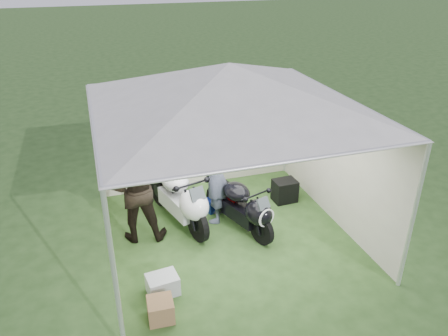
{
  "coord_description": "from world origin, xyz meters",
  "views": [
    {
      "loc": [
        -2.0,
        -6.03,
        4.41
      ],
      "look_at": [
        0.03,
        0.35,
        1.13
      ],
      "focal_mm": 35.0,
      "sensor_mm": 36.0,
      "label": 1
    }
  ],
  "objects_px": {
    "paddock_stand": "(215,204)",
    "crate_1": "(161,310)",
    "equipment_box": "(285,191)",
    "crate_0": "(163,285)",
    "canopy_tent": "(228,91)",
    "person_blue_jacket": "(216,175)",
    "person_dark_jacket": "(135,187)",
    "motorcycle_black": "(242,205)",
    "motorcycle_white": "(180,196)"
  },
  "relations": [
    {
      "from": "person_blue_jacket",
      "to": "canopy_tent",
      "type": "bearing_deg",
      "value": 25.71
    },
    {
      "from": "equipment_box",
      "to": "person_dark_jacket",
      "type": "bearing_deg",
      "value": -173.0
    },
    {
      "from": "motorcycle_black",
      "to": "person_blue_jacket",
      "type": "height_order",
      "value": "person_blue_jacket"
    },
    {
      "from": "motorcycle_black",
      "to": "canopy_tent",
      "type": "bearing_deg",
      "value": 171.35
    },
    {
      "from": "person_blue_jacket",
      "to": "paddock_stand",
      "type": "bearing_deg",
      "value": -170.16
    },
    {
      "from": "paddock_stand",
      "to": "crate_0",
      "type": "bearing_deg",
      "value": -124.81
    },
    {
      "from": "motorcycle_black",
      "to": "paddock_stand",
      "type": "relative_size",
      "value": 4.93
    },
    {
      "from": "canopy_tent",
      "to": "motorcycle_black",
      "type": "height_order",
      "value": "canopy_tent"
    },
    {
      "from": "person_dark_jacket",
      "to": "equipment_box",
      "type": "bearing_deg",
      "value": -162.03
    },
    {
      "from": "motorcycle_white",
      "to": "motorcycle_black",
      "type": "xyz_separation_m",
      "value": [
        0.98,
        -0.51,
        -0.08
      ]
    },
    {
      "from": "person_dark_jacket",
      "to": "equipment_box",
      "type": "relative_size",
      "value": 4.37
    },
    {
      "from": "paddock_stand",
      "to": "crate_1",
      "type": "relative_size",
      "value": 1.03
    },
    {
      "from": "paddock_stand",
      "to": "crate_1",
      "type": "xyz_separation_m",
      "value": [
        -1.48,
        -2.44,
        0.02
      ]
    },
    {
      "from": "motorcycle_white",
      "to": "crate_1",
      "type": "xyz_separation_m",
      "value": [
        -0.77,
        -2.19,
        -0.41
      ]
    },
    {
      "from": "equipment_box",
      "to": "crate_0",
      "type": "xyz_separation_m",
      "value": [
        -2.78,
        -1.88,
        -0.08
      ]
    },
    {
      "from": "motorcycle_black",
      "to": "crate_1",
      "type": "height_order",
      "value": "motorcycle_black"
    },
    {
      "from": "person_blue_jacket",
      "to": "crate_0",
      "type": "distance_m",
      "value": 2.25
    },
    {
      "from": "canopy_tent",
      "to": "crate_0",
      "type": "xyz_separation_m",
      "value": [
        -1.36,
        -1.14,
        -2.43
      ]
    },
    {
      "from": "equipment_box",
      "to": "crate_0",
      "type": "bearing_deg",
      "value": -145.95
    },
    {
      "from": "motorcycle_white",
      "to": "paddock_stand",
      "type": "distance_m",
      "value": 0.87
    },
    {
      "from": "motorcycle_white",
      "to": "crate_0",
      "type": "height_order",
      "value": "motorcycle_white"
    },
    {
      "from": "paddock_stand",
      "to": "equipment_box",
      "type": "distance_m",
      "value": 1.43
    },
    {
      "from": "crate_0",
      "to": "canopy_tent",
      "type": "bearing_deg",
      "value": 39.96
    },
    {
      "from": "canopy_tent",
      "to": "paddock_stand",
      "type": "relative_size",
      "value": 16.2
    },
    {
      "from": "equipment_box",
      "to": "crate_0",
      "type": "height_order",
      "value": "equipment_box"
    },
    {
      "from": "crate_0",
      "to": "crate_1",
      "type": "xyz_separation_m",
      "value": [
        -0.12,
        -0.49,
        0.01
      ]
    },
    {
      "from": "motorcycle_white",
      "to": "paddock_stand",
      "type": "height_order",
      "value": "motorcycle_white"
    },
    {
      "from": "person_dark_jacket",
      "to": "crate_0",
      "type": "height_order",
      "value": "person_dark_jacket"
    },
    {
      "from": "motorcycle_black",
      "to": "equipment_box",
      "type": "relative_size",
      "value": 3.89
    },
    {
      "from": "motorcycle_white",
      "to": "person_dark_jacket",
      "type": "height_order",
      "value": "person_dark_jacket"
    },
    {
      "from": "motorcycle_black",
      "to": "crate_1",
      "type": "xyz_separation_m",
      "value": [
        -1.75,
        -1.68,
        -0.34
      ]
    },
    {
      "from": "person_blue_jacket",
      "to": "equipment_box",
      "type": "height_order",
      "value": "person_blue_jacket"
    },
    {
      "from": "canopy_tent",
      "to": "person_blue_jacket",
      "type": "distance_m",
      "value": 1.75
    },
    {
      "from": "canopy_tent",
      "to": "paddock_stand",
      "type": "distance_m",
      "value": 2.58
    },
    {
      "from": "equipment_box",
      "to": "crate_1",
      "type": "distance_m",
      "value": 3.75
    },
    {
      "from": "motorcycle_white",
      "to": "person_blue_jacket",
      "type": "height_order",
      "value": "person_blue_jacket"
    },
    {
      "from": "canopy_tent",
      "to": "motorcycle_black",
      "type": "bearing_deg",
      "value": 10.84
    },
    {
      "from": "person_blue_jacket",
      "to": "equipment_box",
      "type": "xyz_separation_m",
      "value": [
        1.48,
        0.22,
        -0.69
      ]
    },
    {
      "from": "equipment_box",
      "to": "motorcycle_black",
      "type": "bearing_deg",
      "value": -149.03
    },
    {
      "from": "crate_0",
      "to": "crate_1",
      "type": "relative_size",
      "value": 1.28
    },
    {
      "from": "crate_1",
      "to": "equipment_box",
      "type": "bearing_deg",
      "value": 39.24
    },
    {
      "from": "motorcycle_black",
      "to": "person_blue_jacket",
      "type": "xyz_separation_m",
      "value": [
        -0.33,
        0.47,
        0.42
      ]
    },
    {
      "from": "motorcycle_white",
      "to": "crate_0",
      "type": "xyz_separation_m",
      "value": [
        -0.65,
        -1.7,
        -0.42
      ]
    },
    {
      "from": "motorcycle_white",
      "to": "equipment_box",
      "type": "bearing_deg",
      "value": -10.74
    },
    {
      "from": "canopy_tent",
      "to": "crate_1",
      "type": "distance_m",
      "value": 3.27
    },
    {
      "from": "crate_1",
      "to": "motorcycle_white",
      "type": "bearing_deg",
      "value": 70.72
    },
    {
      "from": "canopy_tent",
      "to": "person_blue_jacket",
      "type": "xyz_separation_m",
      "value": [
        -0.05,
        0.53,
        -1.67
      ]
    },
    {
      "from": "person_blue_jacket",
      "to": "person_dark_jacket",
      "type": "bearing_deg",
      "value": -64.22
    },
    {
      "from": "motorcycle_black",
      "to": "person_dark_jacket",
      "type": "relative_size",
      "value": 0.89
    },
    {
      "from": "canopy_tent",
      "to": "person_blue_jacket",
      "type": "bearing_deg",
      "value": 95.49
    }
  ]
}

